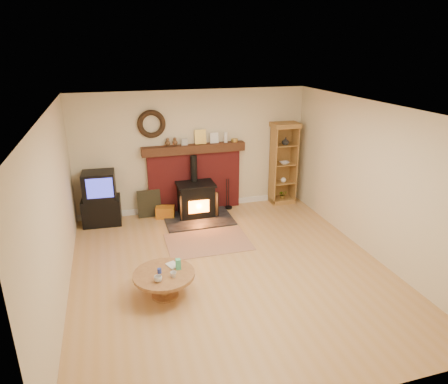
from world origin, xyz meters
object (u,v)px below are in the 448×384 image
object	(u,v)px
wood_stove	(196,201)
tv_unit	(101,199)
curio_cabinet	(283,163)
coffee_table	(164,277)

from	to	relation	value
wood_stove	tv_unit	size ratio (longest dim) A/B	1.27
curio_cabinet	coffee_table	size ratio (longest dim) A/B	2.08
wood_stove	coffee_table	world-z (taller)	wood_stove
coffee_table	curio_cabinet	bearing A→B (deg)	43.31
curio_cabinet	coffee_table	xyz separation A→B (m)	(-3.16, -2.97, -0.62)
curio_cabinet	tv_unit	bearing A→B (deg)	-178.78
tv_unit	curio_cabinet	bearing A→B (deg)	1.22
tv_unit	coffee_table	bearing A→B (deg)	-73.51
coffee_table	tv_unit	bearing A→B (deg)	106.49
wood_stove	tv_unit	xyz separation A→B (m)	(-1.93, 0.19, 0.17)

